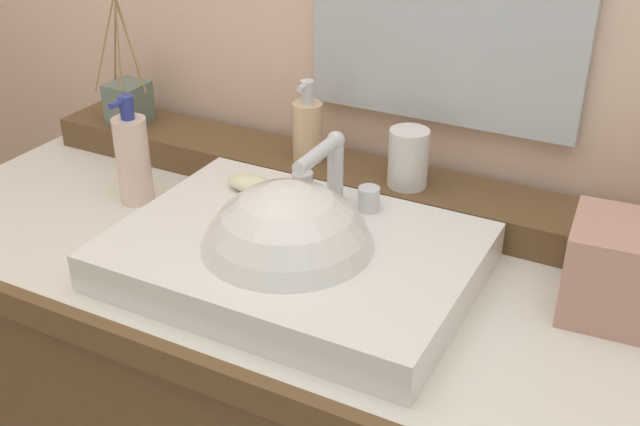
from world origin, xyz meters
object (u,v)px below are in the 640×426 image
soap_bar (249,183)px  tumbler_cup (408,158)px  soap_dispenser (308,129)px  lotion_bottle (133,158)px  tissue_box (620,270)px  sink_basin (291,263)px  reed_diffuser (128,101)px

soap_bar → tumbler_cup: size_ratio=0.76×
soap_dispenser → lotion_bottle: (-0.23, -0.17, -0.03)m
tumbler_cup → lotion_bottle: 0.44m
soap_bar → tissue_box: 0.54m
sink_basin → tumbler_cup: size_ratio=5.30×
sink_basin → lotion_bottle: (-0.34, 0.08, 0.05)m
soap_bar → tissue_box: bearing=1.7°
soap_bar → soap_dispenser: bearing=81.3°
sink_basin → soap_dispenser: size_ratio=3.55×
lotion_bottle → tissue_box: lotion_bottle is taller
reed_diffuser → tissue_box: size_ratio=2.01×
sink_basin → lotion_bottle: size_ratio=2.68×
soap_dispenser → tumbler_cup: (0.18, -0.01, -0.01)m
lotion_bottle → tissue_box: size_ratio=1.41×
soap_dispenser → tumbler_cup: 0.18m
soap_bar → tissue_box: (0.54, 0.02, -0.01)m
sink_basin → tumbler_cup: bearing=73.8°
soap_dispenser → sink_basin: bearing=-66.3°
tissue_box → tumbler_cup: bearing=160.4°
soap_dispenser → tissue_box: (0.52, -0.13, -0.05)m
soap_bar → lotion_bottle: bearing=-173.4°
tumbler_cup → soap_bar: bearing=-146.5°
tumbler_cup → tissue_box: tumbler_cup is taller
sink_basin → lotion_bottle: bearing=166.1°
soap_bar → tissue_box: size_ratio=0.54×
soap_bar → reed_diffuser: bearing=157.8°
sink_basin → soap_dispenser: soap_dispenser is taller
soap_dispenser → tissue_box: size_ratio=1.06×
sink_basin → soap_bar: (-0.13, 0.11, 0.05)m
lotion_bottle → tissue_box: 0.75m
soap_bar → tumbler_cup: 0.25m
sink_basin → soap_dispenser: 0.29m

